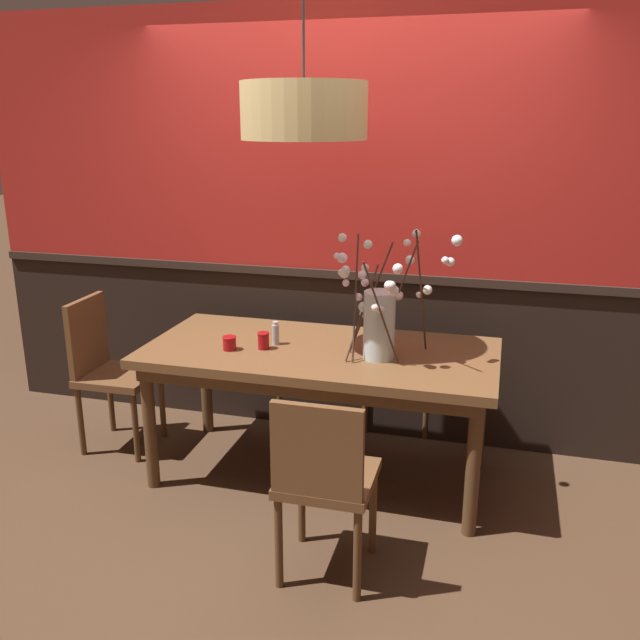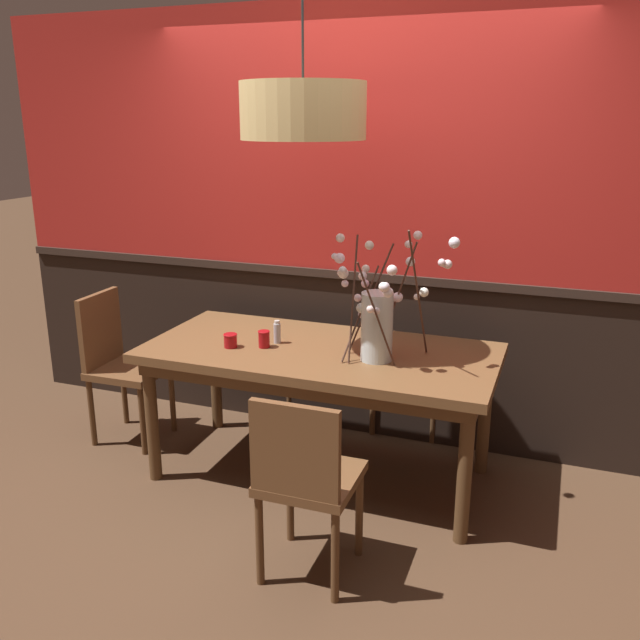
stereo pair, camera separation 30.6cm
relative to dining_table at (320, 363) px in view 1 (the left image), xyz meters
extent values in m
plane|color=#4C3321|center=(0.00, 0.00, -0.68)|extent=(24.00, 24.00, 0.00)
cube|color=black|center=(0.00, 0.67, -0.17)|extent=(4.87, 0.12, 1.02)
cube|color=#31241E|center=(0.00, 0.66, 0.36)|extent=(4.87, 0.14, 0.05)
cube|color=#B2231E|center=(0.00, 0.67, 1.14)|extent=(4.87, 0.12, 1.59)
cube|color=brown|center=(0.00, 0.00, 0.06)|extent=(1.90, 0.91, 0.05)
cube|color=brown|center=(0.00, 0.00, -0.01)|extent=(1.79, 0.80, 0.08)
cylinder|color=brown|center=(-0.86, -0.36, -0.32)|extent=(0.07, 0.07, 0.71)
cylinder|color=brown|center=(0.86, -0.36, -0.32)|extent=(0.07, 0.07, 0.71)
cylinder|color=brown|center=(-0.86, 0.36, -0.32)|extent=(0.07, 0.07, 0.71)
cylinder|color=brown|center=(0.86, 0.36, -0.32)|extent=(0.07, 0.07, 0.71)
cube|color=brown|center=(-0.29, 0.81, -0.23)|extent=(0.44, 0.45, 0.04)
cube|color=brown|center=(-0.30, 1.01, 0.02)|extent=(0.40, 0.06, 0.45)
cylinder|color=brown|center=(-0.10, 0.64, -0.47)|extent=(0.04, 0.04, 0.43)
cylinder|color=brown|center=(-0.45, 0.62, -0.47)|extent=(0.04, 0.04, 0.43)
cylinder|color=brown|center=(-0.12, 1.01, -0.47)|extent=(0.04, 0.04, 0.43)
cylinder|color=brown|center=(-0.48, 0.98, -0.47)|extent=(0.04, 0.04, 0.43)
cube|color=brown|center=(0.32, 0.78, -0.22)|extent=(0.46, 0.40, 0.04)
cube|color=brown|center=(0.32, 0.95, 0.04)|extent=(0.43, 0.05, 0.48)
cylinder|color=brown|center=(0.52, 0.62, -0.46)|extent=(0.04, 0.04, 0.44)
cylinder|color=brown|center=(0.13, 0.61, -0.46)|extent=(0.04, 0.04, 0.44)
cylinder|color=brown|center=(0.51, 0.95, -0.46)|extent=(0.04, 0.04, 0.44)
cylinder|color=brown|center=(0.12, 0.93, -0.46)|extent=(0.04, 0.04, 0.44)
cube|color=brown|center=(0.26, -0.81, -0.22)|extent=(0.41, 0.41, 0.04)
cube|color=brown|center=(0.26, -0.99, 0.00)|extent=(0.39, 0.04, 0.40)
cylinder|color=brown|center=(0.08, -0.64, -0.46)|extent=(0.04, 0.04, 0.44)
cylinder|color=brown|center=(0.43, -0.63, -0.46)|extent=(0.04, 0.04, 0.44)
cylinder|color=brown|center=(0.09, -0.98, -0.46)|extent=(0.04, 0.04, 0.44)
cylinder|color=brown|center=(0.43, -0.98, -0.46)|extent=(0.04, 0.04, 0.44)
cube|color=brown|center=(-1.27, 0.03, -0.22)|extent=(0.43, 0.41, 0.04)
cube|color=brown|center=(-1.47, 0.02, 0.03)|extent=(0.04, 0.38, 0.46)
cylinder|color=brown|center=(-1.10, 0.20, -0.46)|extent=(0.04, 0.04, 0.44)
cylinder|color=brown|center=(-1.09, -0.14, -0.46)|extent=(0.04, 0.04, 0.44)
cylinder|color=brown|center=(-1.46, 0.19, -0.46)|extent=(0.04, 0.04, 0.44)
cylinder|color=brown|center=(-1.45, -0.15, -0.46)|extent=(0.04, 0.04, 0.44)
cylinder|color=silver|center=(0.33, -0.06, 0.26)|extent=(0.16, 0.16, 0.36)
cylinder|color=silver|center=(0.33, -0.06, 0.13)|extent=(0.14, 0.14, 0.08)
cylinder|color=#472D23|center=(0.27, 0.04, 0.38)|extent=(0.21, 0.14, 0.58)
sphere|color=white|center=(0.26, 0.04, 0.36)|extent=(0.05, 0.05, 0.05)
sphere|color=white|center=(0.22, 0.10, 0.52)|extent=(0.04, 0.04, 0.04)
sphere|color=white|center=(0.22, 0.14, 0.64)|extent=(0.05, 0.05, 0.05)
sphere|color=white|center=(0.21, 0.07, 0.49)|extent=(0.05, 0.05, 0.05)
sphere|color=white|center=(0.23, 0.07, 0.45)|extent=(0.04, 0.04, 0.04)
cylinder|color=#472D23|center=(0.36, -0.18, 0.36)|extent=(0.18, 0.14, 0.55)
sphere|color=white|center=(0.40, -0.21, 0.51)|extent=(0.05, 0.05, 0.05)
sphere|color=white|center=(0.34, -0.19, 0.39)|extent=(0.04, 0.04, 0.04)
sphere|color=white|center=(0.45, -0.23, 0.60)|extent=(0.05, 0.05, 0.05)
sphere|color=white|center=(0.36, -0.16, 0.38)|extent=(0.04, 0.04, 0.04)
sphere|color=white|center=(0.43, -0.22, 0.49)|extent=(0.05, 0.05, 0.05)
sphere|color=white|center=(0.42, -0.23, 0.52)|extent=(0.04, 0.04, 0.04)
cylinder|color=#472D23|center=(0.41, 0.05, 0.39)|extent=(0.22, 0.09, 0.61)
sphere|color=white|center=(0.47, 0.18, 0.71)|extent=(0.05, 0.05, 0.05)
sphere|color=white|center=(0.41, 0.06, 0.40)|extent=(0.05, 0.05, 0.05)
sphere|color=white|center=(0.43, 0.16, 0.66)|extent=(0.04, 0.04, 0.04)
sphere|color=white|center=(0.38, 0.06, 0.38)|extent=(0.03, 0.03, 0.03)
sphere|color=white|center=(0.46, 0.11, 0.58)|extent=(0.05, 0.05, 0.05)
cylinder|color=#472D23|center=(0.24, -0.05, 0.32)|extent=(0.12, 0.26, 0.47)
sphere|color=white|center=(0.12, -0.01, 0.52)|extent=(0.03, 0.03, 0.03)
sphere|color=white|center=(0.14, -0.02, 0.46)|extent=(0.04, 0.04, 0.04)
sphere|color=white|center=(0.21, 0.00, 0.39)|extent=(0.04, 0.04, 0.04)
sphere|color=white|center=(0.25, -0.06, 0.35)|extent=(0.05, 0.05, 0.05)
sphere|color=white|center=(0.24, -0.02, 0.31)|extent=(0.04, 0.04, 0.04)
sphere|color=white|center=(0.14, -0.02, 0.52)|extent=(0.05, 0.05, 0.05)
cylinder|color=#472D23|center=(0.54, -0.08, 0.45)|extent=(0.03, 0.43, 0.72)
sphere|color=white|center=(0.53, -0.05, 0.43)|extent=(0.03, 0.03, 0.03)
sphere|color=white|center=(0.58, -0.10, 0.48)|extent=(0.05, 0.05, 0.05)
sphere|color=white|center=(0.66, -0.07, 0.61)|extent=(0.03, 0.03, 0.03)
sphere|color=white|center=(0.70, -0.06, 0.72)|extent=(0.05, 0.05, 0.05)
sphere|color=white|center=(0.68, -0.06, 0.61)|extent=(0.04, 0.04, 0.04)
sphere|color=white|center=(0.65, -0.09, 0.63)|extent=(0.04, 0.04, 0.04)
cylinder|color=#472D23|center=(0.21, -0.09, 0.40)|extent=(0.03, 0.19, 0.63)
sphere|color=white|center=(0.15, -0.11, 0.62)|extent=(0.05, 0.05, 0.05)
sphere|color=white|center=(0.12, -0.10, 0.62)|extent=(0.03, 0.03, 0.03)
sphere|color=white|center=(0.17, -0.13, 0.56)|extent=(0.04, 0.04, 0.04)
sphere|color=white|center=(0.14, -0.08, 0.71)|extent=(0.05, 0.05, 0.05)
cylinder|color=#9E0F14|center=(-0.47, -0.15, 0.12)|extent=(0.07, 0.07, 0.08)
torus|color=red|center=(-0.47, -0.15, 0.16)|extent=(0.08, 0.08, 0.01)
cylinder|color=silver|center=(-0.47, -0.15, 0.11)|extent=(0.05, 0.05, 0.04)
cylinder|color=#9E0F14|center=(-0.29, -0.09, 0.13)|extent=(0.06, 0.06, 0.09)
torus|color=red|center=(-0.29, -0.09, 0.17)|extent=(0.07, 0.07, 0.01)
cylinder|color=silver|center=(-0.29, -0.09, 0.12)|extent=(0.04, 0.04, 0.05)
cylinder|color=#ADADB2|center=(-0.26, 0.01, 0.14)|extent=(0.04, 0.04, 0.11)
cylinder|color=beige|center=(-0.26, 0.01, 0.21)|extent=(0.03, 0.03, 0.02)
cylinder|color=tan|center=(-0.06, -0.07, 1.32)|extent=(0.62, 0.62, 0.27)
sphere|color=#F9EAB7|center=(-0.06, -0.07, 1.28)|extent=(0.14, 0.14, 0.14)
cylinder|color=black|center=(-0.06, -0.07, 1.70)|extent=(0.01, 0.01, 0.48)
camera|label=1|loc=(0.93, -3.37, 1.29)|focal=38.21mm
camera|label=2|loc=(1.22, -3.28, 1.29)|focal=38.21mm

